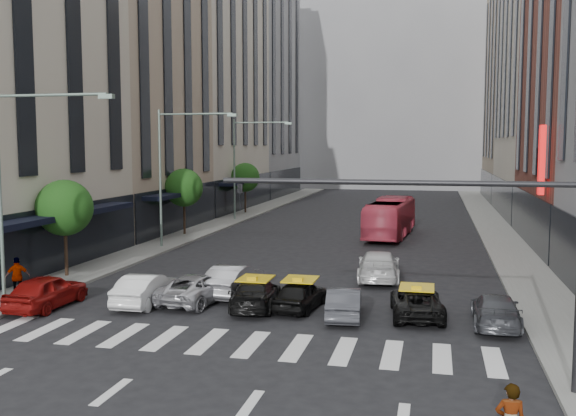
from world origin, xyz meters
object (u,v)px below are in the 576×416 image
Objects in this scene: taxi_left at (256,294)px; bus at (390,218)px; streetlamp_mid at (174,160)px; car_red at (47,291)px; streetlamp_far at (244,156)px; streetlamp_near at (19,168)px; pedestrian_far at (18,277)px; taxi_center at (300,295)px; car_white_front at (146,289)px.

bus reaches higher than taxi_left.
streetlamp_mid is 16.52m from car_red.
taxi_left is 0.42× the size of bus.
car_red is 27.60m from bus.
streetlamp_far reaches higher than bus.
taxi_left is (9.44, -13.75, -5.28)m from streetlamp_mid.
car_red is 0.41× the size of bus.
streetlamp_near is 5.22m from pedestrian_far.
pedestrian_far is (-12.58, -1.14, 0.40)m from taxi_center.
taxi_center is at bearing -50.04° from streetlamp_mid.
streetlamp_near is at bearing 6.64° from taxi_left.
taxi_center is at bearing -69.02° from streetlamp_far.
taxi_center is at bearing -179.46° from taxi_left.
car_red is (0.84, 0.33, -5.18)m from streetlamp_near.
streetlamp_mid is at bearing -62.29° from taxi_left.
pedestrian_far is at bearing 133.02° from streetlamp_near.
streetlamp_far reaches higher than taxi_left.
taxi_left is 2.46× the size of pedestrian_far.
car_red reaches higher than taxi_left.
car_white_front is 24.69m from bus.
car_red is at bearing -88.47° from streetlamp_far.
streetlamp_mid reaches higher than car_white_front.
streetlamp_near reaches higher than bus.
pedestrian_far is at bearing 62.81° from bus.
bus is at bearing -116.39° from car_red.
taxi_center is 0.36× the size of bus.
streetlamp_mid and streetlamp_far have the same top height.
car_white_front is 4.79m from taxi_left.
streetlamp_mid is (0.00, 16.00, 0.00)m from streetlamp_near.
streetlamp_far is at bearing -87.57° from car_red.
streetlamp_mid is at bearing -86.02° from car_red.
streetlamp_far is (0.00, 32.00, 0.00)m from streetlamp_near.
taxi_center is (1.87, 0.24, 0.00)m from taxi_left.
streetlamp_mid reaches higher than taxi_center.
streetlamp_far is 31.05m from pedestrian_far.
car_red is at bearing 5.80° from taxi_left.
pedestrian_far is (-5.94, -0.45, 0.35)m from car_white_front.
streetlamp_far is 32.04m from taxi_center.
pedestrian_far reaches higher than car_white_front.
streetlamp_near is 11.05m from taxi_left.
bus reaches higher than car_white_front.
pedestrian_far is (-1.27, -30.64, -4.88)m from streetlamp_far.
car_white_front reaches higher than taxi_left.
streetlamp_far is 2.44× the size of taxi_center.
car_white_front is at bearing -158.02° from car_red.
car_white_front is at bearing 149.99° from pedestrian_far.
car_red is 8.81m from taxi_left.
streetlamp_mid is 18.39m from taxi_center.
streetlamp_far is 31.65m from taxi_left.
streetlamp_far is at bearing -79.16° from taxi_left.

